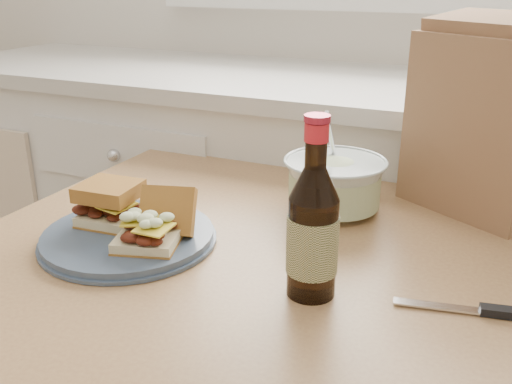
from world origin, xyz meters
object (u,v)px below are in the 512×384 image
at_px(beer_bottle, 313,231).
at_px(paper_bag, 485,125).
at_px(coleslaw_bowl, 334,185).
at_px(plate, 128,237).
at_px(dining_table, 252,303).

relative_size(beer_bottle, paper_bag, 0.79).
distance_m(coleslaw_bowl, paper_bag, 0.30).
relative_size(plate, coleslaw_bowl, 1.48).
relative_size(plate, paper_bag, 0.88).
xyz_separation_m(plate, paper_bag, (0.52, 0.40, 0.15)).
relative_size(plate, beer_bottle, 1.11).
xyz_separation_m(dining_table, beer_bottle, (0.14, -0.11, 0.21)).
bearing_deg(dining_table, plate, -157.91).
xyz_separation_m(beer_bottle, paper_bag, (0.18, 0.43, 0.07)).
relative_size(dining_table, plate, 3.29).
relative_size(dining_table, beer_bottle, 3.65).
distance_m(plate, paper_bag, 0.67).
bearing_deg(dining_table, paper_bag, 45.59).
bearing_deg(plate, coleslaw_bowl, 45.16).
bearing_deg(paper_bag, plate, -111.96).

